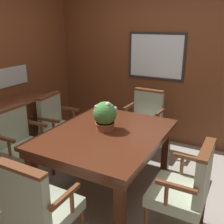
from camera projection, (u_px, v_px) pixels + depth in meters
The scene contains 10 objects.
ground_plane at pixel (105, 192), 3.16m from camera, with size 14.00×14.00×0.00m, color #A39E93.
wall_back at pixel (159, 68), 4.26m from camera, with size 7.20×0.08×2.45m.
dining_table at pixel (106, 139), 3.07m from camera, with size 1.27×1.57×0.73m.
chair_right_near at pixel (187, 187), 2.38m from camera, with size 0.50×0.57×0.95m.
chair_left_near at pixel (21, 141), 3.28m from camera, with size 0.50×0.57×0.95m.
chair_left_far at pixel (58, 123), 3.86m from camera, with size 0.54×0.60×0.95m.
chair_head_near at pixel (38, 205), 2.14m from camera, with size 0.57×0.50×0.95m.
chair_head_far at pixel (145, 118), 4.10m from camera, with size 0.58×0.51×0.95m.
potted_plant at pixel (105, 115), 3.06m from camera, with size 0.28×0.30×0.35m.
sideboard_cabinet at pixel (21, 128), 3.95m from camera, with size 0.53×1.00×0.86m.
Camera 1 is at (1.34, -2.31, 1.94)m, focal length 42.00 mm.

